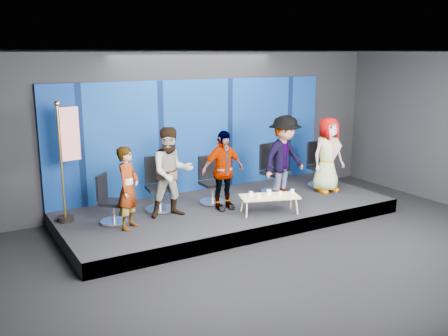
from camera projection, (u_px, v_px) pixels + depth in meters
The scene contains 21 objects.
ground at pixel (301, 259), 8.64m from camera, with size 10.00×10.00×0.00m, color black.
room_walls at pixel (306, 120), 8.09m from camera, with size 10.02×8.02×3.51m.
riser at pixel (228, 212), 10.71m from camera, with size 7.00×3.00×0.30m, color black.
backdrop at pixel (196, 136), 11.61m from camera, with size 7.00×0.08×2.60m, color navy.
chair_a at pixel (111, 207), 9.51m from camera, with size 0.76×0.76×0.95m.
panelist_a at pixel (128, 188), 9.12m from camera, with size 0.56×0.37×1.55m, color black.
chair_b at pixel (159, 193), 10.30m from camera, with size 0.70×0.70×1.11m.
panelist_b at pixel (172, 172), 9.79m from camera, with size 0.87×0.68×1.79m, color black.
chair_c at pixel (211, 188), 10.80m from camera, with size 0.59×0.59×1.02m.
panelist_c at pixel (223, 170), 10.26m from camera, with size 0.97×0.40×1.65m, color black.
chair_d at pixel (273, 177), 11.52m from camera, with size 0.79×0.79×1.16m.
panelist_d at pixel (284, 158), 10.94m from camera, with size 1.21×0.70×1.87m, color black.
chair_e at pixel (319, 172), 12.17m from camera, with size 0.63×0.63×1.08m.
panelist_e at pixel (328, 155), 11.57m from camera, with size 0.86×0.56×1.75m, color black.
coffee_table at pixel (269, 197), 10.10m from camera, with size 1.28×0.86×0.36m.
mug_a at pixel (251, 194), 10.03m from camera, with size 0.08×0.08×0.10m, color white.
mug_b at pixel (258, 196), 9.91m from camera, with size 0.09×0.09×0.10m, color white.
mug_c at pixel (269, 192), 10.13m from camera, with size 0.09×0.09×0.11m, color white.
mug_d at pixel (280, 193), 10.10m from camera, with size 0.07×0.07×0.09m, color white.
mug_e at pixel (292, 191), 10.27m from camera, with size 0.07×0.07×0.08m, color white.
flag_stand at pixel (67, 158), 9.46m from camera, with size 0.54×0.31×2.33m.
Camera 1 is at (-5.17, -6.32, 3.49)m, focal length 40.00 mm.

